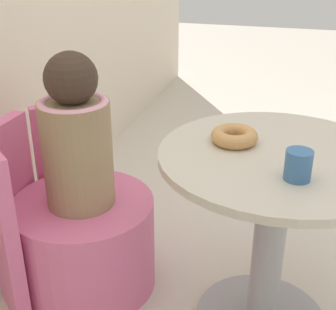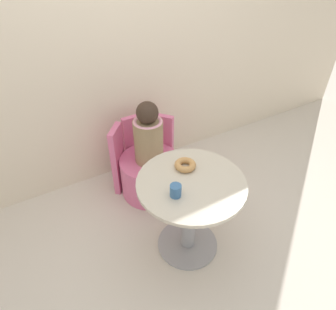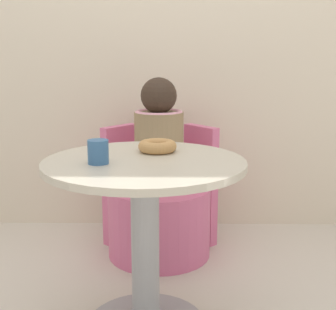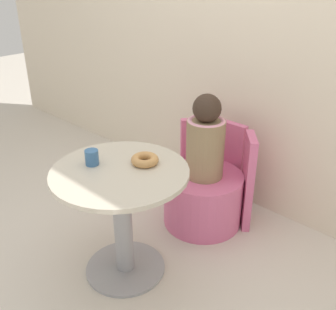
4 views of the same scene
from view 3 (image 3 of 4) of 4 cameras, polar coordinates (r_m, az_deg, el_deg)
name	(u,v)px [view 3 (image 3 of 4)]	position (r m, az deg, el deg)	size (l,w,h in m)	color
back_wall	(156,21)	(2.75, -1.44, 16.04)	(6.00, 0.06, 2.40)	beige
round_table	(144,215)	(1.70, -2.93, -7.36)	(0.72, 0.72, 0.66)	#99999E
tub_chair	(159,221)	(2.42, -1.08, -7.99)	(0.52, 0.52, 0.36)	#DB6693
booth_backrest	(160,183)	(2.59, -0.93, -3.38)	(0.62, 0.23, 0.64)	#DB6693
child_figure	(159,138)	(2.31, -1.12, 2.13)	(0.24, 0.24, 0.55)	#937A56
donut	(157,146)	(1.77, -1.30, 1.09)	(0.15, 0.15, 0.04)	tan
cup	(98,152)	(1.60, -8.51, 0.38)	(0.07, 0.07, 0.08)	#386699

